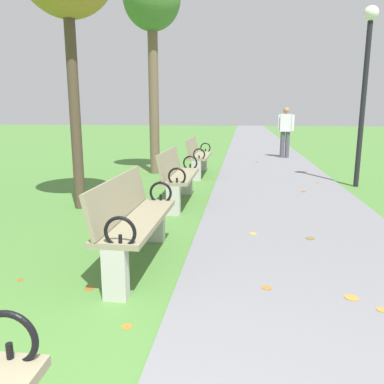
{
  "coord_description": "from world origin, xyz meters",
  "views": [
    {
      "loc": [
        0.55,
        -0.6,
        1.54
      ],
      "look_at": [
        -0.05,
        4.04,
        0.55
      ],
      "focal_mm": 36.15,
      "sensor_mm": 36.0,
      "label": 1
    }
  ],
  "objects_px": {
    "park_bench_3": "(178,175)",
    "park_bench_4": "(198,155)",
    "park_bench_2": "(134,219)",
    "lamp_post": "(366,70)",
    "pedestrian_walking": "(285,130)",
    "tree_2": "(152,5)"
  },
  "relations": [
    {
      "from": "park_bench_3",
      "to": "park_bench_4",
      "type": "xyz_separation_m",
      "value": [
        -0.0,
        2.95,
        0.0
      ]
    },
    {
      "from": "park_bench_2",
      "to": "park_bench_3",
      "type": "height_order",
      "value": "same"
    },
    {
      "from": "lamp_post",
      "to": "park_bench_4",
      "type": "bearing_deg",
      "value": 163.49
    },
    {
      "from": "pedestrian_walking",
      "to": "park_bench_4",
      "type": "bearing_deg",
      "value": -122.83
    },
    {
      "from": "park_bench_2",
      "to": "park_bench_4",
      "type": "distance_m",
      "value": 5.62
    },
    {
      "from": "pedestrian_walking",
      "to": "lamp_post",
      "type": "height_order",
      "value": "lamp_post"
    },
    {
      "from": "park_bench_2",
      "to": "park_bench_4",
      "type": "xyz_separation_m",
      "value": [
        -0.0,
        5.62,
        0.0
      ]
    },
    {
      "from": "park_bench_4",
      "to": "lamp_post",
      "type": "relative_size",
      "value": 0.46
    },
    {
      "from": "lamp_post",
      "to": "park_bench_2",
      "type": "bearing_deg",
      "value": -126.48
    },
    {
      "from": "park_bench_4",
      "to": "lamp_post",
      "type": "height_order",
      "value": "lamp_post"
    },
    {
      "from": "park_bench_2",
      "to": "tree_2",
      "type": "bearing_deg",
      "value": 100.71
    },
    {
      "from": "park_bench_2",
      "to": "park_bench_4",
      "type": "height_order",
      "value": "same"
    },
    {
      "from": "park_bench_3",
      "to": "park_bench_4",
      "type": "bearing_deg",
      "value": 90.0
    },
    {
      "from": "park_bench_4",
      "to": "tree_2",
      "type": "bearing_deg",
      "value": 171.49
    },
    {
      "from": "park_bench_4",
      "to": "park_bench_2",
      "type": "bearing_deg",
      "value": -90.0
    },
    {
      "from": "park_bench_4",
      "to": "pedestrian_walking",
      "type": "relative_size",
      "value": 0.99
    },
    {
      "from": "park_bench_2",
      "to": "tree_2",
      "type": "xyz_separation_m",
      "value": [
        -1.09,
        5.78,
        3.43
      ]
    },
    {
      "from": "park_bench_2",
      "to": "pedestrian_walking",
      "type": "xyz_separation_m",
      "value": [
        2.44,
        9.4,
        0.44
      ]
    },
    {
      "from": "park_bench_3",
      "to": "park_bench_4",
      "type": "height_order",
      "value": "same"
    },
    {
      "from": "park_bench_3",
      "to": "park_bench_2",
      "type": "bearing_deg",
      "value": -90.0
    },
    {
      "from": "park_bench_2",
      "to": "lamp_post",
      "type": "xyz_separation_m",
      "value": [
        3.41,
        4.61,
        1.82
      ]
    },
    {
      "from": "tree_2",
      "to": "pedestrian_walking",
      "type": "distance_m",
      "value": 5.87
    }
  ]
}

